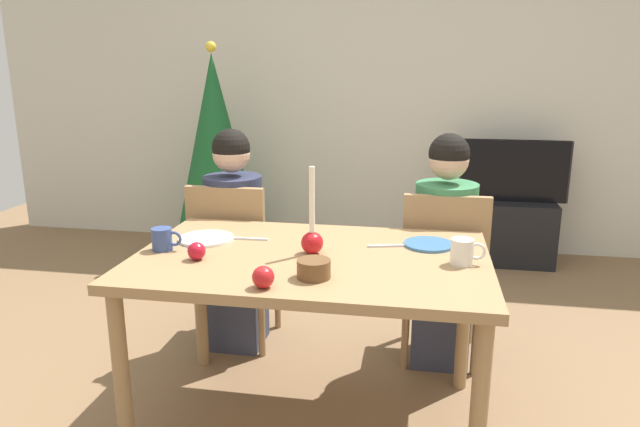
{
  "coord_description": "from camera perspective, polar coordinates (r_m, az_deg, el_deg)",
  "views": [
    {
      "loc": [
        0.42,
        -2.15,
        1.49
      ],
      "look_at": [
        0.0,
        0.2,
        0.87
      ],
      "focal_mm": 32.6,
      "sensor_mm": 36.0,
      "label": 1
    }
  ],
  "objects": [
    {
      "name": "ground_plane",
      "position": [
        2.65,
        -0.8,
        -19.65
      ],
      "size": [
        7.68,
        7.68,
        0.0
      ],
      "primitive_type": "plane",
      "color": "brown"
    },
    {
      "name": "back_wall",
      "position": [
        4.77,
        5.14,
        12.24
      ],
      "size": [
        6.4,
        0.1,
        2.6
      ],
      "primitive_type": "cube",
      "color": "beige",
      "rests_on": "ground"
    },
    {
      "name": "dining_table",
      "position": [
        2.34,
        -0.86,
        -6.04
      ],
      "size": [
        1.4,
        0.9,
        0.75
      ],
      "color": "#99754C",
      "rests_on": "ground"
    },
    {
      "name": "chair_left",
      "position": [
        3.08,
        -8.52,
        -4.13
      ],
      "size": [
        0.4,
        0.4,
        0.9
      ],
      "color": "#99754C",
      "rests_on": "ground"
    },
    {
      "name": "chair_right",
      "position": [
        2.93,
        11.99,
        -5.27
      ],
      "size": [
        0.4,
        0.4,
        0.9
      ],
      "color": "#99754C",
      "rests_on": "ground"
    },
    {
      "name": "person_left_child",
      "position": [
        3.09,
        -8.37,
        -2.93
      ],
      "size": [
        0.3,
        0.3,
        1.17
      ],
      "color": "#33384C",
      "rests_on": "ground"
    },
    {
      "name": "person_right_child",
      "position": [
        2.94,
        12.03,
        -4.0
      ],
      "size": [
        0.3,
        0.3,
        1.17
      ],
      "color": "#33384C",
      "rests_on": "ground"
    },
    {
      "name": "tv_stand",
      "position": [
        4.67,
        18.08,
        -1.67
      ],
      "size": [
        0.64,
        0.4,
        0.48
      ],
      "primitive_type": "cube",
      "color": "black",
      "rests_on": "ground"
    },
    {
      "name": "tv",
      "position": [
        4.57,
        18.54,
        4.0
      ],
      "size": [
        0.79,
        0.05,
        0.46
      ],
      "color": "black",
      "rests_on": "tv_stand"
    },
    {
      "name": "christmas_tree",
      "position": [
        4.57,
        -10.23,
        6.33
      ],
      "size": [
        0.66,
        0.66,
        1.65
      ],
      "color": "brown",
      "rests_on": "ground"
    },
    {
      "name": "candle_centerpiece",
      "position": [
        2.31,
        -0.71,
        -2.28
      ],
      "size": [
        0.09,
        0.09,
        0.35
      ],
      "color": "red",
      "rests_on": "dining_table"
    },
    {
      "name": "plate_left",
      "position": [
        2.56,
        -11.11,
        -2.42
      ],
      "size": [
        0.24,
        0.24,
        0.01
      ],
      "primitive_type": "cylinder",
      "color": "white",
      "rests_on": "dining_table"
    },
    {
      "name": "plate_right",
      "position": [
        2.47,
        10.64,
        -2.99
      ],
      "size": [
        0.21,
        0.21,
        0.01
      ],
      "primitive_type": "cylinder",
      "color": "teal",
      "rests_on": "dining_table"
    },
    {
      "name": "mug_left",
      "position": [
        2.45,
        -15.17,
        -2.44
      ],
      "size": [
        0.13,
        0.08,
        0.09
      ],
      "color": "#33477F",
      "rests_on": "dining_table"
    },
    {
      "name": "mug_right",
      "position": [
        2.26,
        13.86,
        -3.67
      ],
      "size": [
        0.13,
        0.09,
        0.1
      ],
      "color": "silver",
      "rests_on": "dining_table"
    },
    {
      "name": "fork_left",
      "position": [
        2.53,
        -7.1,
        -2.47
      ],
      "size": [
        0.18,
        0.02,
        0.01
      ],
      "primitive_type": "cube",
      "rotation": [
        0.0,
        0.0,
        0.03
      ],
      "color": "silver",
      "rests_on": "dining_table"
    },
    {
      "name": "fork_right",
      "position": [
        2.43,
        6.81,
        -3.17
      ],
      "size": [
        0.18,
        0.06,
        0.01
      ],
      "primitive_type": "cube",
      "rotation": [
        0.0,
        0.0,
        0.24
      ],
      "color": "silver",
      "rests_on": "dining_table"
    },
    {
      "name": "bowl_walnuts",
      "position": [
        2.07,
        -0.62,
        -5.45
      ],
      "size": [
        0.12,
        0.12,
        0.07
      ],
      "primitive_type": "cylinder",
      "color": "brown",
      "rests_on": "dining_table"
    },
    {
      "name": "apple_near_candle",
      "position": [
        2.3,
        -12.03,
        -3.63
      ],
      "size": [
        0.07,
        0.07,
        0.07
      ],
      "primitive_type": "sphere",
      "color": "#B11323",
      "rests_on": "dining_table"
    },
    {
      "name": "apple_by_left_plate",
      "position": [
        1.99,
        -5.6,
        -6.23
      ],
      "size": [
        0.08,
        0.08,
        0.08
      ],
      "primitive_type": "sphere",
      "color": "red",
      "rests_on": "dining_table"
    }
  ]
}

